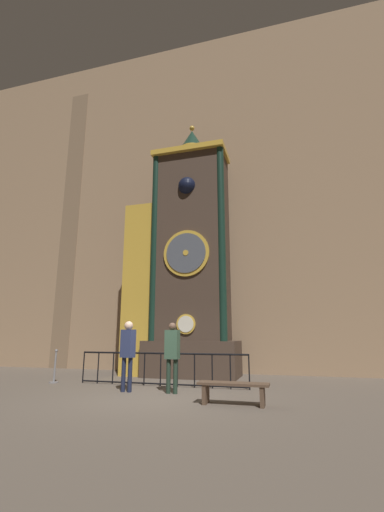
{
  "coord_description": "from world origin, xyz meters",
  "views": [
    {
      "loc": [
        3.15,
        -7.86,
        1.41
      ],
      "look_at": [
        -0.25,
        3.94,
        4.23
      ],
      "focal_mm": 24.0,
      "sensor_mm": 36.0,
      "label": 1
    }
  ],
  "objects_px": {
    "visitor_near": "(128,348)",
    "stanchion_post": "(55,372)",
    "clock_tower": "(182,262)",
    "visitor_bench": "(233,389)",
    "visitor_far": "(172,350)"
  },
  "relations": [
    {
      "from": "visitor_near",
      "to": "visitor_bench",
      "type": "bearing_deg",
      "value": -4.6
    },
    {
      "from": "visitor_bench",
      "to": "visitor_far",
      "type": "bearing_deg",
      "value": 150.02
    },
    {
      "from": "clock_tower",
      "to": "visitor_bench",
      "type": "bearing_deg",
      "value": -59.88
    },
    {
      "from": "clock_tower",
      "to": "visitor_far",
      "type": "xyz_separation_m",
      "value": [
        0.84,
        -3.38,
        -3.0
      ]
    },
    {
      "from": "visitor_far",
      "to": "visitor_bench",
      "type": "height_order",
      "value": "visitor_far"
    },
    {
      "from": "clock_tower",
      "to": "visitor_far",
      "type": "height_order",
      "value": "clock_tower"
    },
    {
      "from": "visitor_near",
      "to": "visitor_far",
      "type": "bearing_deg",
      "value": 16.85
    },
    {
      "from": "clock_tower",
      "to": "visitor_bench",
      "type": "relative_size",
      "value": 6.55
    },
    {
      "from": "visitor_far",
      "to": "stanchion_post",
      "type": "distance_m",
      "value": 4.17
    },
    {
      "from": "clock_tower",
      "to": "visitor_near",
      "type": "height_order",
      "value": "clock_tower"
    },
    {
      "from": "clock_tower",
      "to": "visitor_bench",
      "type": "distance_m",
      "value": 6.24
    },
    {
      "from": "visitor_near",
      "to": "stanchion_post",
      "type": "height_order",
      "value": "visitor_near"
    },
    {
      "from": "clock_tower",
      "to": "visitor_near",
      "type": "xyz_separation_m",
      "value": [
        -0.34,
        -3.47,
        -2.96
      ]
    },
    {
      "from": "visitor_bench",
      "to": "clock_tower",
      "type": "bearing_deg",
      "value": 120.12
    },
    {
      "from": "stanchion_post",
      "to": "visitor_bench",
      "type": "xyz_separation_m",
      "value": [
        5.71,
        -1.8,
        0.01
      ]
    }
  ]
}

